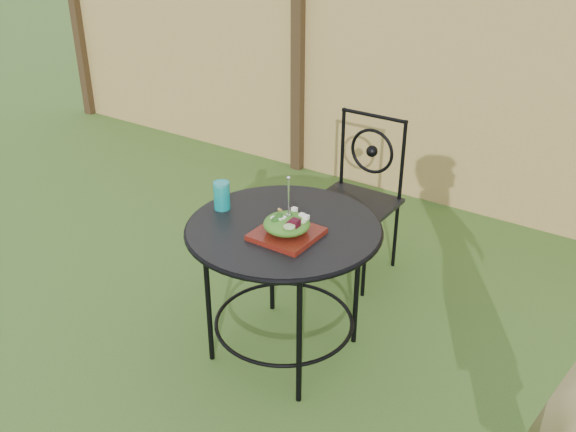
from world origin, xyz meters
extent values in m
plane|color=#264817|center=(0.00, 0.00, 0.00)|extent=(60.00, 60.00, 0.00)
cube|color=tan|center=(0.00, 2.20, 0.90)|extent=(8.00, 0.05, 1.80)
cube|color=black|center=(-3.90, 2.15, 0.95)|extent=(0.09, 0.09, 1.90)
cube|color=black|center=(-1.30, 2.15, 0.95)|extent=(0.09, 0.09, 1.90)
cylinder|color=black|center=(-0.04, 0.12, 0.71)|extent=(0.90, 0.90, 0.02)
torus|color=black|center=(-0.04, 0.12, 0.71)|extent=(0.92, 0.92, 0.02)
torus|color=black|center=(-0.04, 0.12, 0.18)|extent=(0.70, 0.70, 0.02)
cylinder|color=black|center=(0.22, 0.38, 0.35)|extent=(0.03, 0.03, 0.71)
cylinder|color=black|center=(-0.30, 0.38, 0.35)|extent=(0.03, 0.03, 0.71)
cylinder|color=black|center=(-0.30, -0.14, 0.35)|extent=(0.03, 0.03, 0.71)
cylinder|color=black|center=(0.22, -0.14, 0.35)|extent=(0.03, 0.03, 0.71)
cube|color=black|center=(-0.14, 0.98, 0.45)|extent=(0.46, 0.46, 0.03)
cylinder|color=black|center=(-0.14, 1.19, 0.94)|extent=(0.42, 0.02, 0.02)
torus|color=black|center=(-0.14, 1.19, 0.72)|extent=(0.28, 0.02, 0.28)
cylinder|color=black|center=(-0.34, 0.78, 0.22)|extent=(0.02, 0.02, 0.44)
cylinder|color=black|center=(0.06, 0.78, 0.22)|extent=(0.02, 0.02, 0.44)
cylinder|color=black|center=(-0.34, 1.18, 0.22)|extent=(0.02, 0.02, 0.44)
cylinder|color=black|center=(0.06, 1.18, 0.22)|extent=(0.02, 0.02, 0.44)
cylinder|color=black|center=(-0.34, 1.19, 0.70)|extent=(0.02, 0.02, 0.50)
cylinder|color=black|center=(0.06, 1.19, 0.70)|extent=(0.02, 0.02, 0.50)
cube|color=#3E1008|center=(0.03, 0.05, 0.74)|extent=(0.27, 0.27, 0.02)
ellipsoid|color=#235614|center=(0.03, 0.05, 0.79)|extent=(0.21, 0.21, 0.08)
cylinder|color=silver|center=(0.04, 0.05, 0.92)|extent=(0.01, 0.01, 0.18)
cylinder|color=#0C8D8E|center=(-0.39, 0.10, 0.79)|extent=(0.08, 0.08, 0.14)
camera|label=1|loc=(1.45, -2.03, 2.13)|focal=40.00mm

